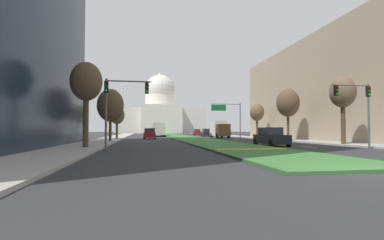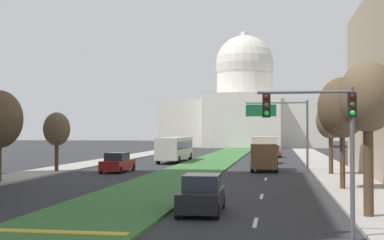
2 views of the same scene
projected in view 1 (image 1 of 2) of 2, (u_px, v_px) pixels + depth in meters
ground_plane at (174, 136)px, 69.52m from camera, size 267.10×267.10×0.00m
grass_median at (177, 136)px, 63.54m from camera, size 5.84×109.27×0.14m
median_curb_nose at (252, 149)px, 19.99m from camera, size 5.26×0.50×0.04m
lane_dashes_right at (237, 139)px, 44.14m from camera, size 0.16×37.60×0.01m
sidewalk_left at (117, 137)px, 55.40m from camera, size 4.00×109.27×0.15m
sidewalk_right at (241, 137)px, 59.73m from camera, size 4.00×109.27×0.15m
midrise_block_right at (338, 93)px, 44.40m from camera, size 15.66×34.45×14.51m
capitol_building at (160, 113)px, 128.87m from camera, size 38.48×24.62×27.49m
traffic_light_near_left at (118, 98)px, 20.44m from camera, size 3.34×0.35×5.20m
traffic_light_near_right at (359, 101)px, 22.54m from camera, size 3.34×0.35×5.20m
overhead_guide_sign at (229, 113)px, 52.96m from camera, size 5.69×0.20×6.50m
street_tree_left_near at (86, 83)px, 22.58m from camera, size 2.49×2.49×6.93m
street_tree_right_near at (343, 93)px, 27.44m from camera, size 2.40×2.40×6.67m
street_tree_left_mid at (110, 105)px, 35.04m from camera, size 3.26×3.26×6.58m
street_tree_right_mid at (288, 103)px, 38.28m from camera, size 3.03×3.03×7.06m
street_tree_left_far at (117, 115)px, 45.03m from camera, size 2.38×2.38×5.37m
street_tree_right_far at (257, 113)px, 49.69m from camera, size 2.46×2.46×6.13m
sedan_lead_stopped at (271, 137)px, 26.74m from camera, size 1.98×4.28×1.74m
sedan_midblock at (150, 134)px, 47.12m from camera, size 2.14×4.66×1.77m
sedan_distant at (206, 133)px, 64.70m from camera, size 2.19×4.29×1.76m
sedan_far_horizon at (197, 132)px, 78.85m from camera, size 2.22×4.54×1.66m
box_truck_delivery at (219, 129)px, 53.18m from camera, size 2.40×6.40×3.20m
city_bus at (158, 129)px, 63.35m from camera, size 2.62×11.00×2.95m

